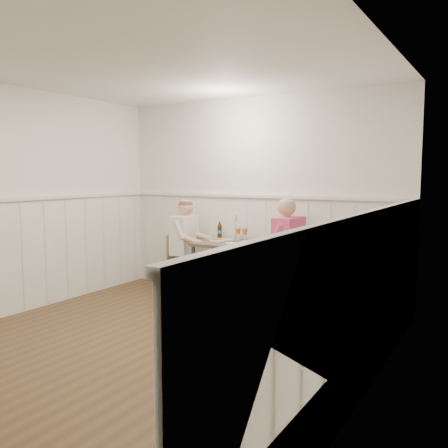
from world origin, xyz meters
name	(u,v)px	position (x,y,z in m)	size (l,w,h in m)	color
ground_plane	(145,347)	(0.00, 0.00, 0.00)	(4.50, 4.50, 0.00)	#462E1C
room_shell	(142,184)	(0.00, 0.00, 1.52)	(4.04, 4.54, 2.60)	white
wainscot	(187,263)	(0.00, 0.69, 0.69)	(4.00, 4.49, 1.34)	silver
dining_table	(232,250)	(-0.13, 1.84, 0.65)	(0.88, 0.70, 0.75)	#483E36
chair_right	(287,272)	(0.59, 1.90, 0.44)	(0.47, 0.47, 0.81)	#AD7D58
chair_left	(183,261)	(-0.91, 1.86, 0.43)	(0.43, 0.43, 0.79)	#AD7D58
man_in_pink	(285,262)	(0.60, 1.82, 0.57)	(0.65, 0.45, 1.36)	#3F3F47
diner_cream	(187,254)	(-0.84, 1.85, 0.54)	(0.63, 0.44, 1.30)	#3F3F47
plate_man	(247,242)	(0.10, 1.80, 0.77)	(0.24, 0.24, 0.06)	white
plate_diner	(217,239)	(-0.37, 1.86, 0.77)	(0.24, 0.24, 0.06)	white
beer_glass_a	(245,231)	(-0.04, 2.01, 0.88)	(0.08, 0.08, 0.19)	silver
beer_glass_b	(238,231)	(-0.17, 2.06, 0.87)	(0.07, 0.07, 0.18)	silver
beer_bottle	(220,231)	(-0.47, 2.10, 0.85)	(0.06, 0.06, 0.22)	black
rolled_napkin	(233,244)	(0.03, 1.60, 0.77)	(0.19, 0.07, 0.04)	white
grass_vase	(235,228)	(-0.24, 2.10, 0.90)	(0.04, 0.04, 0.34)	silver
gingham_mat	(223,239)	(-0.37, 2.01, 0.75)	(0.33, 0.30, 0.01)	#536AB3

